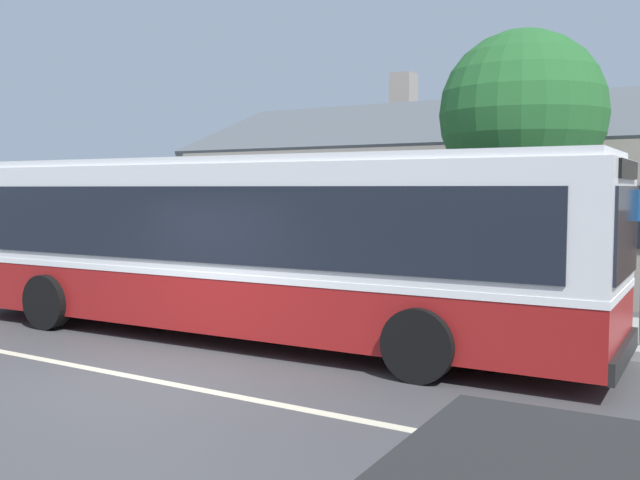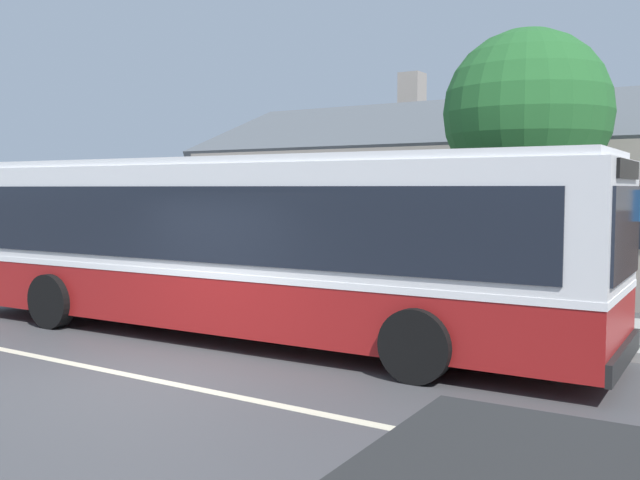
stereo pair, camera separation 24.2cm
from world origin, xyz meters
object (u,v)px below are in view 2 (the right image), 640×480
object	(u,v)px
bike_rack	(31,252)
transit_bus	(241,241)
bench_by_building	(81,263)
street_tree_primary	(527,115)

from	to	relation	value
bike_rack	transit_bus	bearing A→B (deg)	-17.50
bench_by_building	bike_rack	size ratio (longest dim) A/B	1.59
street_tree_primary	bike_rack	world-z (taller)	street_tree_primary
transit_bus	bench_by_building	world-z (taller)	transit_bus
bench_by_building	transit_bus	bearing A→B (deg)	-20.01
bench_by_building	street_tree_primary	xyz separation A→B (m)	(11.31, 1.43, 3.39)
street_tree_primary	bike_rack	xyz separation A→B (m)	(-14.20, -0.90, -3.28)
bench_by_building	street_tree_primary	world-z (taller)	street_tree_primary
transit_bus	bike_rack	size ratio (longest dim) A/B	10.74
transit_bus	bench_by_building	distance (m)	8.24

